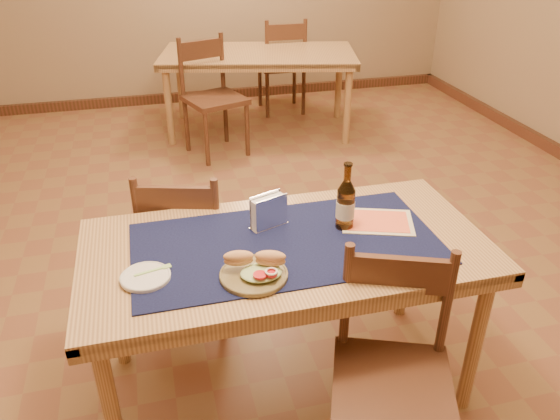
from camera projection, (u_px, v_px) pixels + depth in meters
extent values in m
cube|color=brown|center=(251.00, 281.00, 3.20)|extent=(6.00, 7.00, 0.02)
cylinder|color=tan|center=(112.00, 413.00, 1.92)|extent=(0.06, 0.06, 0.71)
cylinder|color=tan|center=(475.00, 343.00, 2.23)|extent=(0.06, 0.06, 0.71)
cylinder|color=tan|center=(114.00, 302.00, 2.46)|extent=(0.06, 0.06, 0.71)
cylinder|color=tan|center=(406.00, 257.00, 2.77)|extent=(0.06, 0.06, 0.71)
cube|color=tan|center=(286.00, 248.00, 2.17)|extent=(1.60, 0.80, 0.04)
cube|color=#11173E|center=(286.00, 243.00, 2.15)|extent=(1.20, 0.60, 0.01)
cube|color=#4F2A1C|center=(188.00, 97.00, 6.11)|extent=(6.00, 0.06, 0.10)
cylinder|color=tan|center=(169.00, 107.00, 4.85)|extent=(0.07, 0.07, 0.71)
cylinder|color=tan|center=(347.00, 106.00, 4.87)|extent=(0.07, 0.07, 0.71)
cylinder|color=tan|center=(180.00, 84.00, 5.48)|extent=(0.07, 0.07, 0.71)
cylinder|color=tan|center=(339.00, 83.00, 5.50)|extent=(0.07, 0.07, 0.71)
cube|color=tan|center=(258.00, 54.00, 4.99)|extent=(1.91, 1.26, 0.04)
cylinder|color=#4F2A1C|center=(230.00, 260.00, 2.99)|extent=(0.04, 0.04, 0.44)
cylinder|color=#4F2A1C|center=(166.00, 259.00, 3.00)|extent=(0.04, 0.04, 0.44)
cylinder|color=#4F2A1C|center=(222.00, 301.00, 2.68)|extent=(0.04, 0.04, 0.44)
cylinder|color=#4F2A1C|center=(151.00, 300.00, 2.69)|extent=(0.04, 0.04, 0.44)
cube|color=#4F2A1C|center=(189.00, 243.00, 2.73)|extent=(0.51, 0.51, 0.04)
cube|color=#4F2A1C|center=(175.00, 201.00, 2.40)|extent=(0.35, 0.13, 0.14)
cylinder|color=#4F2A1C|center=(217.00, 224.00, 2.45)|extent=(0.04, 0.04, 0.45)
cylinder|color=#4F2A1C|center=(139.00, 223.00, 2.46)|extent=(0.04, 0.04, 0.45)
cylinder|color=#4F2A1C|center=(340.00, 388.00, 2.20)|extent=(0.04, 0.04, 0.45)
cylinder|color=#4F2A1C|center=(430.00, 396.00, 2.16)|extent=(0.04, 0.04, 0.45)
cube|color=#4F2A1C|center=(392.00, 386.00, 1.91)|extent=(0.54, 0.54, 0.04)
cube|color=#4F2A1C|center=(399.00, 274.00, 1.91)|extent=(0.34, 0.16, 0.14)
cylinder|color=#4F2A1C|center=(346.00, 297.00, 1.98)|extent=(0.04, 0.04, 0.46)
cylinder|color=#4F2A1C|center=(447.00, 305.00, 1.94)|extent=(0.04, 0.04, 0.46)
cylinder|color=#4F2A1C|center=(207.00, 138.00, 4.50)|extent=(0.04, 0.04, 0.49)
cylinder|color=#4F2A1C|center=(247.00, 129.00, 4.68)|extent=(0.04, 0.04, 0.49)
cylinder|color=#4F2A1C|center=(186.00, 125.00, 4.78)|extent=(0.04, 0.04, 0.49)
cylinder|color=#4F2A1C|center=(226.00, 116.00, 4.97)|extent=(0.04, 0.04, 0.49)
cube|color=#4F2A1C|center=(215.00, 100.00, 4.61)|extent=(0.58, 0.58, 0.04)
cube|color=#4F2A1C|center=(201.00, 50.00, 4.58)|extent=(0.38, 0.16, 0.15)
cylinder|color=#4F2A1C|center=(181.00, 68.00, 4.55)|extent=(0.04, 0.04, 0.50)
cylinder|color=#4F2A1C|center=(222.00, 62.00, 4.73)|extent=(0.04, 0.04, 0.50)
cylinder|color=#4F2A1C|center=(294.00, 82.00, 5.95)|extent=(0.04, 0.04, 0.48)
cylinder|color=#4F2A1C|center=(260.00, 84.00, 5.87)|extent=(0.04, 0.04, 0.48)
cylinder|color=#4F2A1C|center=(304.00, 92.00, 5.62)|extent=(0.04, 0.04, 0.48)
cylinder|color=#4F2A1C|center=(267.00, 95.00, 5.55)|extent=(0.04, 0.04, 0.48)
cube|color=#4F2A1C|center=(281.00, 65.00, 5.63)|extent=(0.45, 0.45, 0.04)
cube|color=#4F2A1C|center=(286.00, 32.00, 5.28)|extent=(0.38, 0.04, 0.15)
cylinder|color=#4F2A1C|center=(305.00, 45.00, 5.38)|extent=(0.04, 0.04, 0.49)
cylinder|color=#4F2A1C|center=(267.00, 47.00, 5.30)|extent=(0.04, 0.04, 0.49)
cylinder|color=brown|center=(254.00, 275.00, 1.95)|extent=(0.25, 0.25, 0.01)
torus|color=brown|center=(254.00, 274.00, 1.95)|extent=(0.25, 0.25, 0.01)
ellipsoid|color=#B2C688|center=(261.00, 273.00, 1.93)|extent=(0.15, 0.12, 0.03)
ellipsoid|color=tan|center=(238.00, 258.00, 1.95)|extent=(0.11, 0.06, 0.06)
ellipsoid|color=tan|center=(270.00, 259.00, 1.94)|extent=(0.12, 0.08, 0.06)
cylinder|color=red|center=(260.00, 275.00, 1.89)|extent=(0.05, 0.05, 0.01)
cylinder|color=red|center=(271.00, 273.00, 1.90)|extent=(0.05, 0.05, 0.01)
torus|color=white|center=(271.00, 271.00, 1.89)|extent=(0.05, 0.05, 0.01)
cylinder|color=silver|center=(145.00, 277.00, 1.94)|extent=(0.18, 0.18, 0.01)
torus|color=silver|center=(145.00, 276.00, 1.94)|extent=(0.18, 0.18, 0.01)
cube|color=#9FD474|center=(149.00, 272.00, 1.96)|extent=(0.10, 0.04, 0.00)
cube|color=#9FD474|center=(167.00, 266.00, 1.99)|extent=(0.04, 0.03, 0.00)
cylinder|color=#4B2B0D|center=(345.00, 209.00, 2.22)|extent=(0.07, 0.07, 0.17)
cone|color=#4B2B0D|center=(347.00, 186.00, 2.17)|extent=(0.07, 0.07, 0.04)
cylinder|color=#4B2B0D|center=(348.00, 173.00, 2.14)|extent=(0.03, 0.03, 0.07)
cylinder|color=#4B2B0D|center=(348.00, 164.00, 2.12)|extent=(0.04, 0.04, 0.01)
cylinder|color=beige|center=(345.00, 209.00, 2.22)|extent=(0.08, 0.08, 0.07)
cube|color=white|center=(269.00, 225.00, 2.26)|extent=(0.17, 0.11, 0.00)
cube|color=white|center=(272.00, 213.00, 2.21)|extent=(0.14, 0.06, 0.14)
cube|color=white|center=(265.00, 208.00, 2.25)|extent=(0.14, 0.06, 0.14)
cube|color=silver|center=(269.00, 212.00, 2.23)|extent=(0.15, 0.09, 0.13)
cube|color=#4691E0|center=(271.00, 211.00, 2.21)|extent=(0.10, 0.04, 0.05)
cube|color=beige|center=(377.00, 221.00, 2.29)|extent=(0.35, 0.30, 0.00)
cube|color=#F0633E|center=(377.00, 221.00, 2.29)|extent=(0.30, 0.25, 0.00)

